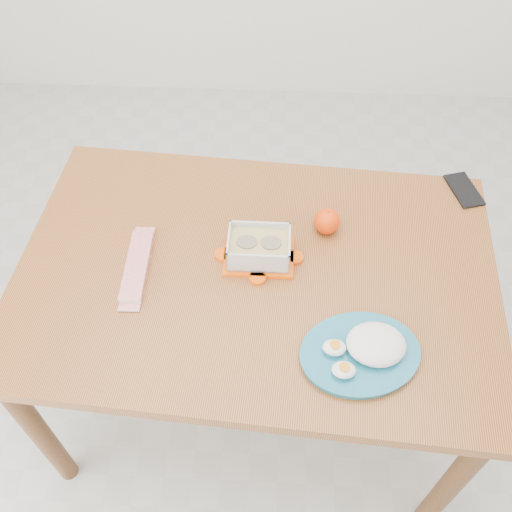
{
  "coord_description": "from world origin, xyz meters",
  "views": [
    {
      "loc": [
        0.06,
        -1.1,
        2.0
      ],
      "look_at": [
        0.01,
        -0.14,
        0.81
      ],
      "focal_mm": 40.0,
      "sensor_mm": 36.0,
      "label": 1
    }
  ],
  "objects_px": {
    "dining_table": "(256,288)",
    "orange_fruit": "(327,221)",
    "food_container": "(259,248)",
    "rice_plate": "(365,349)",
    "smartphone": "(464,190)"
  },
  "relations": [
    {
      "from": "orange_fruit",
      "to": "food_container",
      "type": "bearing_deg",
      "value": -149.63
    },
    {
      "from": "orange_fruit",
      "to": "rice_plate",
      "type": "xyz_separation_m",
      "value": [
        0.08,
        -0.41,
        -0.01
      ]
    },
    {
      "from": "dining_table",
      "to": "orange_fruit",
      "type": "distance_m",
      "value": 0.28
    },
    {
      "from": "dining_table",
      "to": "rice_plate",
      "type": "relative_size",
      "value": 3.91
    },
    {
      "from": "rice_plate",
      "to": "smartphone",
      "type": "height_order",
      "value": "rice_plate"
    },
    {
      "from": "dining_table",
      "to": "orange_fruit",
      "type": "bearing_deg",
      "value": 42.41
    },
    {
      "from": "food_container",
      "to": "dining_table",
      "type": "bearing_deg",
      "value": -97.67
    },
    {
      "from": "dining_table",
      "to": "orange_fruit",
      "type": "xyz_separation_m",
      "value": [
        0.2,
        0.16,
        0.13
      ]
    },
    {
      "from": "orange_fruit",
      "to": "smartphone",
      "type": "xyz_separation_m",
      "value": [
        0.43,
        0.18,
        -0.03
      ]
    },
    {
      "from": "rice_plate",
      "to": "smartphone",
      "type": "relative_size",
      "value": 2.43
    },
    {
      "from": "orange_fruit",
      "to": "smartphone",
      "type": "relative_size",
      "value": 0.52
    },
    {
      "from": "dining_table",
      "to": "smartphone",
      "type": "relative_size",
      "value": 9.5
    },
    {
      "from": "rice_plate",
      "to": "smartphone",
      "type": "distance_m",
      "value": 0.69
    },
    {
      "from": "food_container",
      "to": "smartphone",
      "type": "height_order",
      "value": "food_container"
    },
    {
      "from": "food_container",
      "to": "rice_plate",
      "type": "relative_size",
      "value": 0.55
    }
  ]
}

